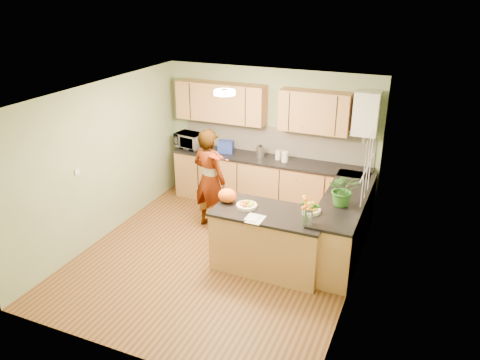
% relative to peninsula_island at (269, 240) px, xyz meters
% --- Properties ---
extents(floor, '(4.50, 4.50, 0.00)m').
position_rel_peninsula_island_xyz_m(floor, '(-0.81, -0.01, -0.46)').
color(floor, '#512E17').
rests_on(floor, ground).
extents(ceiling, '(4.00, 4.50, 0.02)m').
position_rel_peninsula_island_xyz_m(ceiling, '(-0.81, -0.01, 2.04)').
color(ceiling, white).
rests_on(ceiling, wall_back).
extents(wall_back, '(4.00, 0.02, 2.50)m').
position_rel_peninsula_island_xyz_m(wall_back, '(-0.81, 2.24, 0.79)').
color(wall_back, gray).
rests_on(wall_back, floor).
extents(wall_front, '(4.00, 0.02, 2.50)m').
position_rel_peninsula_island_xyz_m(wall_front, '(-0.81, -2.26, 0.79)').
color(wall_front, gray).
rests_on(wall_front, floor).
extents(wall_left, '(0.02, 4.50, 2.50)m').
position_rel_peninsula_island_xyz_m(wall_left, '(-2.81, -0.01, 0.79)').
color(wall_left, gray).
rests_on(wall_left, floor).
extents(wall_right, '(0.02, 4.50, 2.50)m').
position_rel_peninsula_island_xyz_m(wall_right, '(1.19, -0.01, 0.79)').
color(wall_right, gray).
rests_on(wall_right, floor).
extents(back_counter, '(3.64, 0.62, 0.94)m').
position_rel_peninsula_island_xyz_m(back_counter, '(-0.71, 1.94, 0.01)').
color(back_counter, '#AF7146').
rests_on(back_counter, floor).
extents(right_counter, '(0.62, 2.24, 0.94)m').
position_rel_peninsula_island_xyz_m(right_counter, '(0.89, 0.84, 0.01)').
color(right_counter, '#AF7146').
rests_on(right_counter, floor).
extents(splashback, '(3.60, 0.02, 0.52)m').
position_rel_peninsula_island_xyz_m(splashback, '(-0.71, 2.22, 0.74)').
color(splashback, silver).
rests_on(splashback, back_counter).
extents(upper_cabinets, '(3.20, 0.34, 0.70)m').
position_rel_peninsula_island_xyz_m(upper_cabinets, '(-0.98, 2.07, 1.39)').
color(upper_cabinets, '#AF7146').
rests_on(upper_cabinets, wall_back).
extents(boiler, '(0.40, 0.30, 0.86)m').
position_rel_peninsula_island_xyz_m(boiler, '(0.89, 2.08, 1.44)').
color(boiler, white).
rests_on(boiler, wall_back).
extents(window_right, '(0.01, 1.30, 1.05)m').
position_rel_peninsula_island_xyz_m(window_right, '(1.19, 0.59, 1.09)').
color(window_right, white).
rests_on(window_right, wall_right).
extents(light_switch, '(0.02, 0.09, 0.09)m').
position_rel_peninsula_island_xyz_m(light_switch, '(-2.79, -0.61, 0.84)').
color(light_switch, white).
rests_on(light_switch, wall_left).
extents(ceiling_lamp, '(0.30, 0.30, 0.07)m').
position_rel_peninsula_island_xyz_m(ceiling_lamp, '(-0.81, 0.29, 2.00)').
color(ceiling_lamp, '#FFEABF').
rests_on(ceiling_lamp, ceiling).
extents(peninsula_island, '(1.59, 0.82, 0.91)m').
position_rel_peninsula_island_xyz_m(peninsula_island, '(0.00, 0.00, 0.00)').
color(peninsula_island, '#AF7146').
rests_on(peninsula_island, floor).
extents(fruit_dish, '(0.30, 0.30, 0.10)m').
position_rel_peninsula_island_xyz_m(fruit_dish, '(-0.35, -0.00, 0.50)').
color(fruit_dish, beige).
rests_on(fruit_dish, peninsula_island).
extents(orange_bowl, '(0.25, 0.25, 0.15)m').
position_rel_peninsula_island_xyz_m(orange_bowl, '(0.55, 0.15, 0.52)').
color(orange_bowl, beige).
rests_on(orange_bowl, peninsula_island).
extents(flower_vase, '(0.24, 0.24, 0.45)m').
position_rel_peninsula_island_xyz_m(flower_vase, '(0.60, -0.18, 0.75)').
color(flower_vase, silver).
rests_on(flower_vase, peninsula_island).
extents(orange_bag, '(0.30, 0.26, 0.21)m').
position_rel_peninsula_island_xyz_m(orange_bag, '(-0.68, 0.05, 0.56)').
color(orange_bag, orange).
rests_on(orange_bag, peninsula_island).
extents(papers, '(0.21, 0.28, 0.01)m').
position_rel_peninsula_island_xyz_m(papers, '(-0.10, -0.30, 0.46)').
color(papers, silver).
rests_on(papers, peninsula_island).
extents(violinist, '(0.72, 0.56, 1.73)m').
position_rel_peninsula_island_xyz_m(violinist, '(-1.35, 0.81, 0.41)').
color(violinist, '#E1AD89').
rests_on(violinist, floor).
extents(violin, '(0.60, 0.52, 0.15)m').
position_rel_peninsula_island_xyz_m(violin, '(-1.15, 0.59, 0.93)').
color(violin, '#531705').
rests_on(violin, violinist).
extents(microwave, '(0.57, 0.43, 0.29)m').
position_rel_peninsula_island_xyz_m(microwave, '(-2.31, 1.91, 0.63)').
color(microwave, white).
rests_on(microwave, back_counter).
extents(blue_box, '(0.31, 0.26, 0.22)m').
position_rel_peninsula_island_xyz_m(blue_box, '(-1.57, 1.95, 0.59)').
color(blue_box, '#203695').
rests_on(blue_box, back_counter).
extents(kettle, '(0.15, 0.15, 0.28)m').
position_rel_peninsula_island_xyz_m(kettle, '(-0.88, 1.94, 0.59)').
color(kettle, '#B0B0B5').
rests_on(kettle, back_counter).
extents(jar_cream, '(0.13, 0.13, 0.16)m').
position_rel_peninsula_island_xyz_m(jar_cream, '(-0.55, 1.97, 0.56)').
color(jar_cream, beige).
rests_on(jar_cream, back_counter).
extents(jar_white, '(0.15, 0.15, 0.19)m').
position_rel_peninsula_island_xyz_m(jar_white, '(-0.40, 1.90, 0.58)').
color(jar_white, white).
rests_on(jar_white, back_counter).
extents(potted_plant, '(0.53, 0.50, 0.49)m').
position_rel_peninsula_island_xyz_m(potted_plant, '(0.89, 0.55, 0.73)').
color(potted_plant, '#2E6D24').
rests_on(potted_plant, right_counter).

